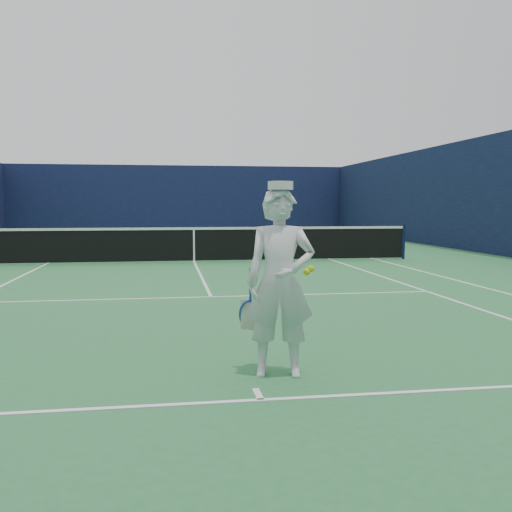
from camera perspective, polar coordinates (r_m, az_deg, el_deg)
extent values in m
plane|color=#2A703C|center=(16.61, -6.21, -0.60)|extent=(80.00, 80.00, 0.00)
cube|color=white|center=(28.45, -7.34, 1.77)|extent=(11.03, 0.06, 0.01)
cube|color=white|center=(4.97, 0.49, -14.21)|extent=(11.03, 0.06, 0.01)
cube|color=white|center=(17.73, 11.79, -0.30)|extent=(0.06, 23.83, 0.01)
cube|color=white|center=(16.93, -20.26, -0.77)|extent=(0.06, 23.77, 0.01)
cube|color=white|center=(17.29, 7.54, -0.37)|extent=(0.06, 23.77, 0.01)
cube|color=white|center=(22.98, -6.96, 0.99)|extent=(8.23, 0.06, 0.01)
cube|color=white|center=(10.27, -4.52, -4.10)|extent=(8.23, 0.06, 0.01)
cube|color=white|center=(16.61, -6.21, -0.59)|extent=(0.06, 12.80, 0.01)
cube|color=white|center=(28.30, -7.33, 1.75)|extent=(0.06, 0.30, 0.01)
cube|color=white|center=(5.11, 0.21, -13.66)|extent=(0.06, 0.30, 0.01)
cube|color=#0E1435|center=(34.52, -7.66, 5.66)|extent=(20.12, 0.12, 4.00)
cylinder|color=#141E4C|center=(18.03, 14.53, 1.42)|extent=(0.09, 0.09, 1.07)
cube|color=black|center=(16.57, -6.22, 1.12)|extent=(12.79, 0.02, 0.92)
cube|color=white|center=(16.54, -6.24, 2.75)|extent=(12.79, 0.04, 0.07)
cube|color=white|center=(16.57, -6.22, 1.02)|extent=(0.05, 0.03, 0.94)
imported|color=white|center=(5.48, 2.43, -2.66)|extent=(0.73, 0.54, 1.81)
cylinder|color=white|center=(5.43, 2.46, 7.06)|extent=(0.24, 0.24, 0.08)
cube|color=white|center=(5.56, 2.43, 6.71)|extent=(0.19, 0.13, 0.02)
cylinder|color=navy|center=(5.56, -0.48, -2.23)|extent=(0.05, 0.09, 0.22)
cube|color=#1C379C|center=(5.64, -0.57, -3.97)|extent=(0.03, 0.02, 0.14)
torus|color=#1C379C|center=(5.74, -0.44, -5.89)|extent=(0.31, 0.15, 0.29)
cube|color=beige|center=(5.74, -0.44, -5.89)|extent=(0.22, 0.04, 0.30)
sphere|color=yellow|center=(5.58, 5.08, -1.60)|extent=(0.07, 0.07, 0.07)
sphere|color=yellow|center=(5.60, 5.53, -1.27)|extent=(0.07, 0.07, 0.07)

